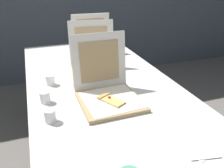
{
  "coord_description": "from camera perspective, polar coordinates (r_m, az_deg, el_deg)",
  "views": [
    {
      "loc": [
        -0.4,
        -0.78,
        1.42
      ],
      "look_at": [
        0.02,
        0.41,
        0.81
      ],
      "focal_mm": 37.56,
      "sensor_mm": 36.0,
      "label": 1
    }
  ],
  "objects": [
    {
      "name": "table",
      "position": [
        1.57,
        -2.54,
        -1.39
      ],
      "size": [
        0.94,
        2.04,
        0.75
      ],
      "color": "silver",
      "rests_on": "ground"
    },
    {
      "name": "pizza_box_front",
      "position": [
        1.33,
        -1.04,
        -1.93
      ],
      "size": [
        0.34,
        0.38,
        0.35
      ],
      "rotation": [
        0.0,
        0.0,
        0.01
      ],
      "color": "tan",
      "rests_on": "table"
    },
    {
      "name": "pizza_box_middle",
      "position": [
        1.69,
        -4.25,
        4.24
      ],
      "size": [
        0.38,
        0.42,
        0.35
      ],
      "rotation": [
        0.0,
        0.0,
        -0.14
      ],
      "color": "tan",
      "rests_on": "table"
    },
    {
      "name": "pizza_box_back",
      "position": [
        2.09,
        -4.65,
        8.45
      ],
      "size": [
        0.35,
        0.35,
        0.35
      ],
      "rotation": [
        0.0,
        0.0,
        -0.05
      ],
      "color": "tan",
      "rests_on": "table"
    },
    {
      "name": "cup_white_near_center",
      "position": [
        1.36,
        -16.02,
        -3.1
      ],
      "size": [
        0.06,
        0.06,
        0.07
      ],
      "primitive_type": "cylinder",
      "color": "white",
      "rests_on": "table"
    },
    {
      "name": "cup_white_near_left",
      "position": [
        1.19,
        -14.85,
        -7.49
      ],
      "size": [
        0.06,
        0.06,
        0.07
      ],
      "primitive_type": "cylinder",
      "color": "white",
      "rests_on": "table"
    },
    {
      "name": "cup_white_mid",
      "position": [
        1.57,
        -14.79,
        0.95
      ],
      "size": [
        0.06,
        0.06,
        0.07
      ],
      "primitive_type": "cylinder",
      "color": "white",
      "rests_on": "table"
    },
    {
      "name": "napkin_pile",
      "position": [
        1.07,
        19.97,
        -14.31
      ],
      "size": [
        0.17,
        0.17,
        0.01
      ],
      "color": "white",
      "rests_on": "table"
    }
  ]
}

